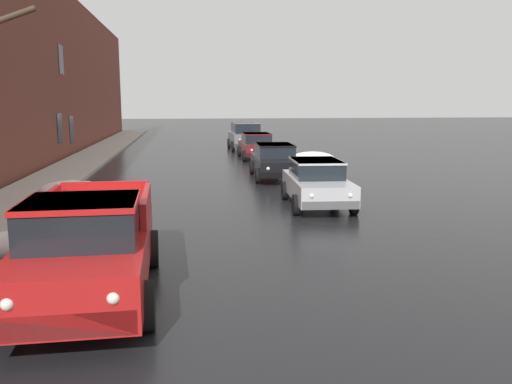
% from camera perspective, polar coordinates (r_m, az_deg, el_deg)
% --- Properties ---
extents(left_sidewalk_slab, '(2.40, 80.00, 0.13)m').
position_cam_1_polar(left_sidewalk_slab, '(20.20, -22.60, -0.01)').
color(left_sidewalk_slab, '#A8A399').
rests_on(left_sidewalk_slab, ground).
extents(snow_bank_near_corner_left, '(2.30, 1.11, 0.60)m').
position_cam_1_polar(snow_bank_near_corner_left, '(11.91, -23.85, -5.27)').
color(snow_bank_near_corner_left, white).
rests_on(snow_bank_near_corner_left, ground).
extents(snow_bank_along_left_kerb, '(2.17, 1.22, 0.64)m').
position_cam_1_polar(snow_bank_along_left_kerb, '(26.26, 5.61, 3.29)').
color(snow_bank_along_left_kerb, white).
rests_on(snow_bank_along_left_kerb, ground).
extents(snow_bank_mid_block_left, '(1.94, 1.35, 0.66)m').
position_cam_1_polar(snow_bank_mid_block_left, '(18.39, -18.93, 0.14)').
color(snow_bank_mid_block_left, white).
rests_on(snow_bank_mid_block_left, ground).
extents(snow_bank_near_corner_right, '(2.29, 1.36, 0.78)m').
position_cam_1_polar(snow_bank_near_corner_right, '(26.23, 5.99, 3.41)').
color(snow_bank_near_corner_right, white).
rests_on(snow_bank_near_corner_right, ground).
extents(pickup_truck_red_approaching_near_lane, '(2.22, 5.10, 1.76)m').
position_cam_1_polar(pickup_truck_red_approaching_near_lane, '(9.07, -17.29, -5.56)').
color(pickup_truck_red_approaching_near_lane, red).
rests_on(pickup_truck_red_approaching_near_lane, ground).
extents(sedan_silver_parked_kerbside_close, '(2.00, 4.10, 1.42)m').
position_cam_1_polar(sedan_silver_parked_kerbside_close, '(16.50, 6.47, 1.06)').
color(sedan_silver_parked_kerbside_close, '#B7B7BC').
rests_on(sedan_silver_parked_kerbside_close, ground).
extents(sedan_black_parked_kerbside_mid, '(2.03, 4.48, 1.42)m').
position_cam_1_polar(sedan_black_parked_kerbside_mid, '(22.48, 2.02, 3.40)').
color(sedan_black_parked_kerbside_mid, black).
rests_on(sedan_black_parked_kerbside_mid, ground).
extents(sedan_maroon_parked_far_down_block, '(1.91, 4.43, 1.42)m').
position_cam_1_polar(sedan_maroon_parked_far_down_block, '(30.20, 0.07, 4.99)').
color(sedan_maroon_parked_far_down_block, maroon).
rests_on(sedan_maroon_parked_far_down_block, ground).
extents(suv_grey_queued_behind_truck, '(2.13, 4.40, 1.82)m').
position_cam_1_polar(suv_grey_queued_behind_truck, '(35.64, -1.16, 6.08)').
color(suv_grey_queued_behind_truck, slate).
rests_on(suv_grey_queued_behind_truck, ground).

